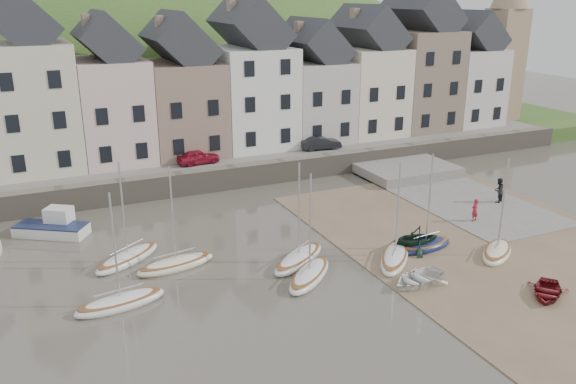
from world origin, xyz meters
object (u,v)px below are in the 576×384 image
rowboat_white (418,278)px  person_dark (499,190)px  rowboat_green (416,238)px  car_right (321,143)px  sailboat_0 (128,258)px  person_red (475,210)px  car_left (198,157)px  rowboat_red (547,291)px

rowboat_white → person_dark: size_ratio=1.79×
rowboat_green → car_right: (3.38, 18.95, 1.36)m
sailboat_0 → person_red: bearing=-9.0°
sailboat_0 → person_dark: (27.19, -1.34, 0.79)m
rowboat_green → car_right: size_ratio=0.81×
person_dark → car_right: (-7.44, 14.51, 1.15)m
car_right → person_dark: bearing=-145.4°
rowboat_white → person_red: 10.92m
car_left → car_right: bearing=-94.1°
person_dark → car_left: size_ratio=0.53×
rowboat_green → rowboat_white: bearing=-25.9°
rowboat_red → person_red: (3.88, 9.88, 0.55)m
rowboat_white → person_dark: person_dark is taller
rowboat_red → person_red: person_red is taller
rowboat_green → rowboat_red: bearing=27.9°
rowboat_white → rowboat_red: (5.27, -3.94, -0.04)m
sailboat_0 → rowboat_red: size_ratio=2.15×
sailboat_0 → person_red: size_ratio=3.97×
rowboat_red → person_dark: 14.65m
person_red → rowboat_green: bearing=7.1°
rowboat_red → car_left: 28.80m
rowboat_white → person_dark: (13.42, 8.21, 0.65)m
rowboat_green → car_right: 19.30m
rowboat_green → person_dark: person_dark is taller
rowboat_green → person_dark: size_ratio=1.58×
person_red → person_dark: person_dark is taller
rowboat_white → car_right: (5.98, 22.72, 1.80)m
rowboat_white → person_red: size_ratio=2.11×
rowboat_red → person_dark: (8.15, 12.15, 0.69)m
rowboat_red → person_dark: size_ratio=1.57×
rowboat_white → car_left: 23.44m
sailboat_0 → rowboat_green: (16.37, -5.79, 0.58)m
car_right → sailboat_0: bearing=131.1°
rowboat_white → rowboat_green: (2.60, 3.77, 0.43)m
rowboat_green → rowboat_red: rowboat_green is taller
sailboat_0 → car_right: (19.75, 13.16, 1.94)m
rowboat_green → car_left: (-8.07, 18.95, 1.36)m
car_left → rowboat_green: bearing=-161.1°
rowboat_green → car_left: bearing=-148.2°
sailboat_0 → rowboat_red: bearing=-35.3°
sailboat_0 → car_left: 15.68m
rowboat_red → person_dark: bearing=107.3°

